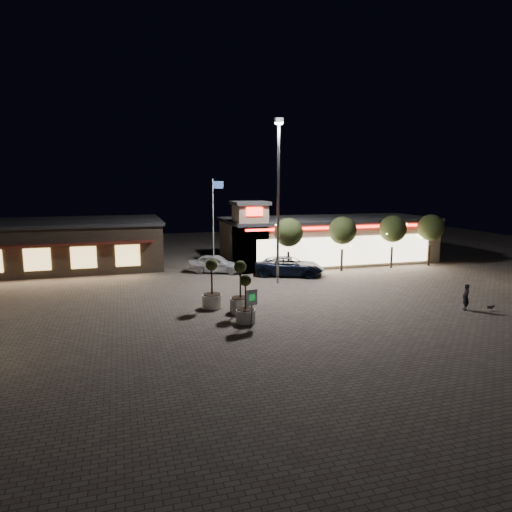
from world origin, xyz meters
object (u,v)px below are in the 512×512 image
object	(u,v)px
planter_left	(212,293)
valet_sign	(252,300)
pedestrian	(466,297)
planter_mid	(246,308)
white_sedan	(216,264)
pickup_truck	(290,266)

from	to	relation	value
planter_left	valet_sign	bearing A→B (deg)	-71.44
valet_sign	planter_left	bearing A→B (deg)	108.56
pedestrian	planter_mid	size ratio (longest dim) A/B	0.59
planter_left	planter_mid	distance (m)	3.69
pedestrian	planter_mid	bearing A→B (deg)	-74.48
pedestrian	planter_left	bearing A→B (deg)	-86.85
white_sedan	pedestrian	size ratio (longest dim) A/B	2.89
planter_left	planter_mid	size ratio (longest dim) A/B	1.13
pedestrian	planter_mid	xyz separation A→B (m)	(-13.55, 1.47, 0.03)
white_sedan	planter_left	bearing A→B (deg)	-169.80
pedestrian	planter_mid	distance (m)	13.63
planter_mid	valet_sign	bearing A→B (deg)	-74.72
pickup_truck	white_sedan	bearing A→B (deg)	87.36
pedestrian	planter_left	size ratio (longest dim) A/B	0.52
white_sedan	planter_left	world-z (taller)	planter_left
pedestrian	valet_sign	world-z (taller)	valet_sign
pedestrian	valet_sign	bearing A→B (deg)	-71.80
planter_left	white_sedan	bearing A→B (deg)	77.14
valet_sign	pedestrian	bearing A→B (deg)	-3.50
planter_left	pedestrian	bearing A→B (deg)	-18.55
planter_left	valet_sign	world-z (taller)	planter_left
pickup_truck	valet_sign	distance (m)	13.75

